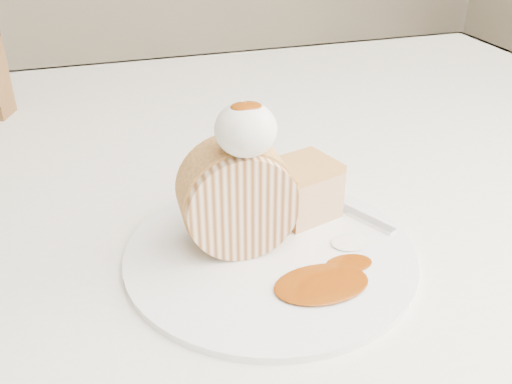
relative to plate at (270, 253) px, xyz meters
name	(u,v)px	position (x,y,z in m)	size (l,w,h in m)	color
table	(177,235)	(-0.05, 0.19, -0.09)	(1.40, 0.90, 0.75)	white
plate	(270,253)	(0.00, 0.00, 0.00)	(0.26, 0.26, 0.01)	white
roulade_slice	(238,198)	(-0.02, 0.02, 0.05)	(0.09, 0.09, 0.05)	beige
cake_chunk	(304,192)	(0.05, 0.05, 0.03)	(0.06, 0.05, 0.05)	tan
whipped_cream	(246,129)	(-0.02, 0.00, 0.12)	(0.05, 0.05, 0.04)	white
caramel_drizzle	(246,100)	(-0.02, 0.00, 0.14)	(0.02, 0.02, 0.01)	#722E04
caramel_pool	(321,284)	(0.02, -0.06, 0.01)	(0.08, 0.05, 0.00)	#722E04
fork	(347,210)	(0.09, 0.04, 0.00)	(0.02, 0.15, 0.00)	silver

